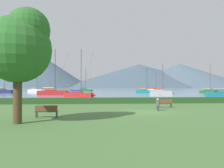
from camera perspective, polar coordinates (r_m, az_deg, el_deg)
The scene contains 19 objects.
ground_plane at distance 22.16m, azimuth 8.75°, elevation -6.93°, with size 1000.00×1000.00×0.00m, color #477038.
harbor_water at distance 158.54m, azimuth -2.73°, elevation -1.44°, with size 320.00×246.00×0.00m, color #8499A8.
hedge_line at distance 32.89m, azimuth 4.32°, elevation -4.12°, with size 80.00×1.20×0.84m, color #284C23.
sailboat_slip_0 at distance 81.68m, azimuth 8.41°, elevation -1.84°, with size 7.71×3.79×9.20m.
sailboat_slip_1 at distance 51.59m, azimuth -8.18°, elevation -2.60°, with size 7.34×3.60×10.83m.
sailboat_slip_2 at distance 104.58m, azimuth -18.48°, elevation -1.53°, with size 7.66×3.89×9.05m.
sailboat_slip_3 at distance 89.21m, azimuth 23.09°, elevation -1.70°, with size 7.17×2.60×10.66m.
sailboat_slip_4 at distance 71.43m, azimuth 12.22°, elevation -2.00°, with size 7.94×4.13×9.40m.
sailboat_slip_6 at distance 89.58m, azimuth -25.64°, elevation -1.62°, with size 8.82×3.44×10.12m.
sailboat_slip_9 at distance 65.05m, azimuth -14.52°, elevation -2.02°, with size 9.22×2.82×12.78m.
sailboat_slip_10 at distance 105.19m, azimuth 10.70°, elevation -1.53°, with size 8.07×3.51×8.51m.
sailboat_slip_11 at distance 106.00m, azimuth -6.94°, elevation -1.52°, with size 8.01×3.10×10.90m.
park_bench_near_path at distance 18.80m, azimuth -16.06°, elevation -6.42°, with size 1.75×0.51×0.95m.
park_bench_under_tree at distance 27.09m, azimuth 12.99°, elevation -4.62°, with size 1.77×0.55×0.95m.
person_seated_viewer at distance 23.46m, azimuth 11.38°, elevation -4.89°, with size 0.36×0.57×1.25m.
park_tree at distance 16.39m, azimuth -22.02°, elevation 8.92°, with size 4.42×4.42×7.66m.
distant_hill_west_ridge at distance 423.50m, azimuth 6.71°, elevation 2.02°, with size 286.54×286.54×42.89m, color #425666.
distant_hill_central_peak at distance 423.39m, azimuth 16.48°, elevation 2.01°, with size 234.84×234.84×42.44m, color #4C6070.
distant_hill_east_ridge at distance 414.25m, azimuth -17.79°, elevation 3.13°, with size 180.30×180.30×57.83m, color #425666.
Camera 1 is at (-5.07, -21.44, 2.46)m, focal length 36.58 mm.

